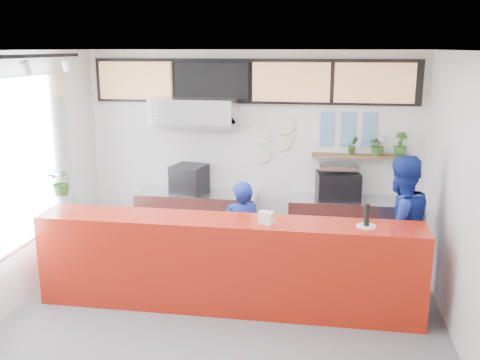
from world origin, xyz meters
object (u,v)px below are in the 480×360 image
Objects in this scene: espresso_machine at (338,186)px; pepper_mill at (367,215)px; service_counter at (228,264)px; panini_oven at (189,179)px; staff_center at (242,236)px; staff_right at (399,228)px.

pepper_mill reaches higher than espresso_machine.
service_counter is 17.99× the size of pepper_mill.
panini_oven is at bearing 143.77° from pepper_mill.
panini_oven is at bearing 116.97° from service_counter.
service_counter is 0.57m from staff_center.
pepper_mill reaches higher than service_counter.
pepper_mill reaches higher than panini_oven.
staff_center is at bearing -26.68° from staff_right.
service_counter is at bearing 70.86° from staff_center.
service_counter is 3.14× the size of staff_center.
espresso_machine is 1.79m from staff_center.
panini_oven is 0.32× the size of staff_center.
pepper_mill is at bearing -0.71° from service_counter.
espresso_machine is at bearing 54.40° from service_counter.
espresso_machine is at bearing -87.94° from staff_right.
panini_oven is at bearing -51.31° from staff_right.
staff_center is (1.00, -1.26, -0.39)m from panini_oven.
service_counter is 7.45× the size of espresso_machine.
staff_center reaches higher than pepper_mill.
staff_center is (-1.20, -1.26, -0.38)m from espresso_machine.
panini_oven is 0.77× the size of espresso_machine.
panini_oven reaches higher than service_counter.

